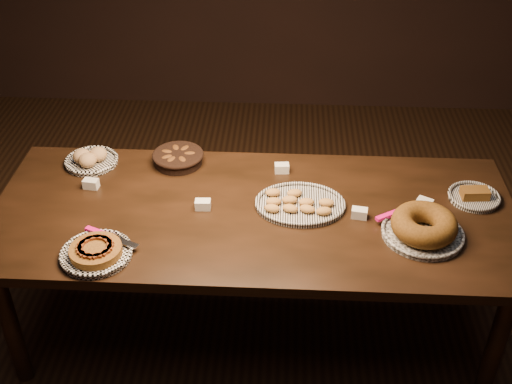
{
  "coord_description": "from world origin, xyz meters",
  "views": [
    {
      "loc": [
        0.13,
        -2.33,
        2.51
      ],
      "look_at": [
        0.01,
        0.05,
        0.82
      ],
      "focal_mm": 45.0,
      "sensor_mm": 36.0,
      "label": 1
    }
  ],
  "objects_px": {
    "bundt_cake_plate": "(423,227)",
    "buffet_table": "(254,224)",
    "apple_tart_plate": "(96,252)",
    "madeleine_platter": "(299,204)"
  },
  "relations": [
    {
      "from": "apple_tart_plate",
      "to": "bundt_cake_plate",
      "type": "distance_m",
      "value": 1.39
    },
    {
      "from": "buffet_table",
      "to": "bundt_cake_plate",
      "type": "distance_m",
      "value": 0.76
    },
    {
      "from": "buffet_table",
      "to": "madeleine_platter",
      "type": "height_order",
      "value": "madeleine_platter"
    },
    {
      "from": "buffet_table",
      "to": "bundt_cake_plate",
      "type": "xyz_separation_m",
      "value": [
        0.74,
        -0.14,
        0.12
      ]
    },
    {
      "from": "bundt_cake_plate",
      "to": "buffet_table",
      "type": "bearing_deg",
      "value": 148.68
    },
    {
      "from": "buffet_table",
      "to": "apple_tart_plate",
      "type": "bearing_deg",
      "value": -151.49
    },
    {
      "from": "apple_tart_plate",
      "to": "bundt_cake_plate",
      "type": "height_order",
      "value": "bundt_cake_plate"
    },
    {
      "from": "bundt_cake_plate",
      "to": "apple_tart_plate",
      "type": "bearing_deg",
      "value": 167.89
    },
    {
      "from": "apple_tart_plate",
      "to": "bundt_cake_plate",
      "type": "xyz_separation_m",
      "value": [
        1.37,
        0.21,
        0.03
      ]
    },
    {
      "from": "madeleine_platter",
      "to": "bundt_cake_plate",
      "type": "xyz_separation_m",
      "value": [
        0.53,
        -0.18,
        0.03
      ]
    }
  ]
}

